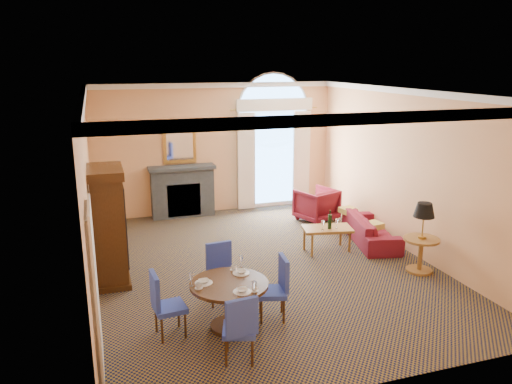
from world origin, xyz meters
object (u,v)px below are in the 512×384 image
object	(u,v)px
side_table	(423,229)
sofa	(371,229)
dining_table	(229,295)
coffee_table	(327,229)
armoire	(109,228)
armchair	(316,205)

from	to	relation	value
side_table	sofa	bearing A→B (deg)	91.77
dining_table	coffee_table	size ratio (longest dim) A/B	1.06
armoire	side_table	bearing A→B (deg)	-13.85
sofa	side_table	world-z (taller)	side_table
dining_table	side_table	world-z (taller)	side_table
armoire	coffee_table	size ratio (longest dim) A/B	1.92
armoire	sofa	size ratio (longest dim) A/B	1.07
sofa	side_table	xyz separation A→B (m)	(0.05, -1.62, 0.53)
dining_table	armoire	bearing A→B (deg)	125.09
sofa	coffee_table	distance (m)	1.13
armchair	coffee_table	xyz separation A→B (m)	(-0.62, -1.89, 0.07)
armoire	coffee_table	distance (m)	4.20
dining_table	coffee_table	world-z (taller)	dining_table
armchair	coffee_table	bearing A→B (deg)	51.83
dining_table	coffee_table	xyz separation A→B (m)	(2.64, 2.30, -0.06)
sofa	armchair	xyz separation A→B (m)	(-0.48, 1.71, 0.11)
armoire	armchair	size ratio (longest dim) A/B	2.35
side_table	dining_table	bearing A→B (deg)	-167.22
coffee_table	side_table	size ratio (longest dim) A/B	0.83
dining_table	armchair	bearing A→B (deg)	52.07
armchair	side_table	bearing A→B (deg)	79.15
armoire	dining_table	xyz separation A→B (m)	(1.53, -2.17, -0.45)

